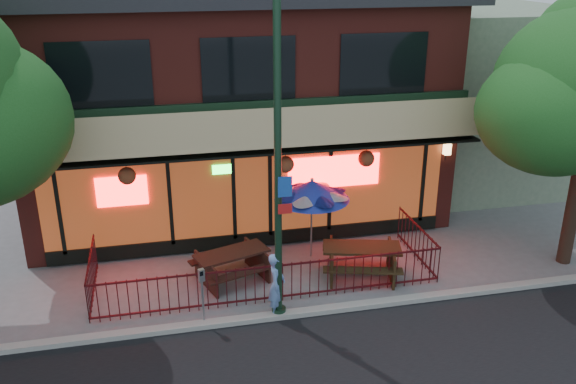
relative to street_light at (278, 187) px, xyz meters
The scene contains 11 objects.
ground 3.17m from the street_light, 90.34° to the left, with size 80.00×80.00×0.00m, color gray.
curb 3.09m from the street_light, 91.40° to the right, with size 80.00×0.25×0.12m, color #999993.
restaurant_building 7.58m from the street_light, 90.02° to the left, with size 12.96×9.49×8.05m.
neighbor_building 12.11m from the street_light, 42.01° to the left, with size 6.00×7.00×6.00m, color gray.
patio_fence 2.68m from the street_light, 90.15° to the left, with size 8.44×2.62×1.00m.
street_light is the anchor object (origin of this frame).
picnic_table_left 3.32m from the street_light, 113.72° to the left, with size 2.18×1.91×0.78m.
picnic_table_right 3.80m from the street_light, 28.95° to the left, with size 2.28×1.96×0.84m.
patio_umbrella 3.27m from the street_light, 61.50° to the left, with size 2.00×2.00×2.28m.
pedestrian 2.38m from the street_light, 120.85° to the left, with size 0.56×0.37×1.54m, color #6185C3.
parking_meter_near 2.79m from the street_light, behind, with size 0.15×0.14×1.39m.
Camera 1 is at (-2.39, -12.10, 7.74)m, focal length 38.00 mm.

